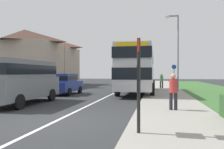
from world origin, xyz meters
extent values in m
plane|color=#2D3033|center=(0.00, 0.00, 0.00)|extent=(120.00, 120.00, 0.00)
cube|color=silver|center=(0.00, 8.00, 0.00)|extent=(0.14, 60.00, 0.01)
cube|color=#9E998E|center=(4.20, 6.00, 0.06)|extent=(3.20, 68.00, 0.12)
cube|color=#BCBCC1|center=(1.95, 11.56, 1.32)|extent=(2.50, 9.73, 1.65)
cube|color=#BCBCC1|center=(1.95, 11.56, 2.92)|extent=(2.45, 9.53, 1.55)
cube|color=black|center=(1.95, 11.56, 1.65)|extent=(2.52, 9.77, 0.76)
cube|color=black|center=(1.95, 11.56, 3.00)|extent=(2.52, 9.77, 0.72)
cube|color=gold|center=(1.95, 6.75, 3.42)|extent=(2.00, 0.08, 0.44)
cylinder|color=black|center=(0.70, 14.58, 0.50)|extent=(0.30, 1.00, 1.00)
cylinder|color=black|center=(3.20, 14.58, 0.50)|extent=(0.30, 1.00, 1.00)
cylinder|color=black|center=(0.70, 8.89, 0.50)|extent=(0.30, 1.00, 1.00)
cylinder|color=black|center=(3.20, 8.89, 0.50)|extent=(0.30, 1.00, 1.00)
cube|color=slate|center=(-3.69, 3.69, 0.91)|extent=(1.95, 5.37, 1.11)
cube|color=slate|center=(-3.69, 3.69, 1.92)|extent=(1.72, 4.94, 0.91)
cube|color=black|center=(-3.69, 3.69, 1.87)|extent=(1.75, 4.99, 0.51)
cylinder|color=black|center=(-4.64, 5.35, 0.36)|extent=(0.20, 0.72, 0.72)
cylinder|color=black|center=(-2.73, 5.35, 0.36)|extent=(0.20, 0.72, 0.72)
cylinder|color=black|center=(-2.73, 2.02, 0.36)|extent=(0.20, 0.72, 0.72)
cube|color=navy|center=(-3.66, 9.51, 0.67)|extent=(1.76, 3.91, 0.74)
cube|color=navy|center=(-3.66, 9.32, 1.34)|extent=(1.55, 2.15, 0.60)
cube|color=black|center=(-3.66, 9.32, 1.31)|extent=(1.59, 2.17, 0.34)
cylinder|color=black|center=(-4.53, 10.72, 0.30)|extent=(0.20, 0.60, 0.60)
cylinder|color=black|center=(-2.80, 10.72, 0.30)|extent=(0.20, 0.60, 0.60)
cylinder|color=black|center=(-4.53, 8.30, 0.30)|extent=(0.20, 0.60, 0.60)
cylinder|color=black|center=(-2.80, 8.30, 0.30)|extent=(0.20, 0.60, 0.60)
cylinder|color=#23232D|center=(4.07, 2.56, 0.42)|extent=(0.14, 0.14, 0.85)
cylinder|color=#23232D|center=(4.27, 2.56, 0.42)|extent=(0.14, 0.14, 0.85)
cylinder|color=#BF3333|center=(4.17, 2.56, 1.15)|extent=(0.34, 0.34, 0.60)
sphere|color=tan|center=(4.17, 2.56, 1.56)|extent=(0.22, 0.22, 0.22)
cylinder|color=#23232D|center=(3.92, 16.72, 0.42)|extent=(0.14, 0.14, 0.85)
cylinder|color=#23232D|center=(4.12, 16.72, 0.42)|extent=(0.14, 0.14, 0.85)
cylinder|color=#518C56|center=(4.02, 16.72, 1.15)|extent=(0.34, 0.34, 0.60)
sphere|color=tan|center=(4.02, 16.72, 1.56)|extent=(0.22, 0.22, 0.22)
cylinder|color=black|center=(3.00, -1.47, 1.30)|extent=(0.09, 0.09, 2.60)
cube|color=red|center=(3.00, -1.47, 2.40)|extent=(0.04, 0.44, 0.32)
cube|color=black|center=(3.00, -1.45, 1.55)|extent=(0.06, 0.52, 0.68)
cylinder|color=slate|center=(5.20, 15.67, 1.05)|extent=(0.08, 0.08, 2.10)
cylinder|color=blue|center=(5.20, 15.67, 2.30)|extent=(0.44, 0.03, 0.44)
cylinder|color=slate|center=(5.33, 12.99, 3.35)|extent=(0.12, 0.12, 6.70)
cube|color=slate|center=(4.88, 12.99, 6.65)|extent=(0.90, 0.10, 0.10)
cube|color=silver|center=(4.43, 12.99, 6.58)|extent=(0.36, 0.20, 0.14)
cube|color=tan|center=(-12.38, 17.93, 2.70)|extent=(7.80, 6.07, 5.39)
pyramid|color=#4C3328|center=(-12.38, 17.93, 6.21)|extent=(7.80, 6.07, 1.64)
cube|color=tan|center=(-12.38, 24.12, 2.70)|extent=(7.80, 6.07, 5.39)
pyramid|color=brown|center=(-12.38, 24.12, 6.21)|extent=(7.80, 6.07, 1.64)
camera|label=1|loc=(3.44, -7.45, 1.68)|focal=36.56mm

